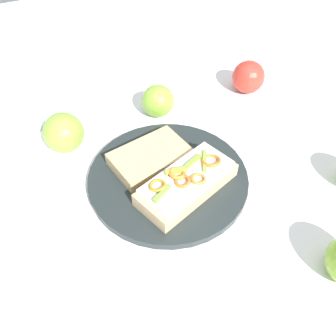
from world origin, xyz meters
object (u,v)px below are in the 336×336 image
(drinking_glass, at_px, (24,109))
(plate, at_px, (168,178))
(apple_3, at_px, (158,101))
(sandwich, at_px, (187,182))
(apple_0, at_px, (248,77))
(bread_slice_side, at_px, (151,157))
(apple_4, at_px, (64,133))

(drinking_glass, bearing_deg, plate, 36.36)
(apple_3, relative_size, drinking_glass, 0.79)
(sandwich, height_order, apple_0, apple_0)
(sandwich, distance_m, drinking_glass, 0.39)
(plate, height_order, apple_3, apple_3)
(bread_slice_side, height_order, apple_0, apple_0)
(bread_slice_side, distance_m, apple_3, 0.17)
(apple_3, height_order, apple_4, apple_4)
(plate, distance_m, bread_slice_side, 0.05)
(apple_3, bearing_deg, sandwich, -12.78)
(plate, relative_size, sandwich, 1.48)
(apple_0, height_order, drinking_glass, drinking_glass)
(bread_slice_side, distance_m, drinking_glass, 0.30)
(plate, distance_m, apple_0, 0.36)
(apple_4, bearing_deg, sandwich, 36.65)
(plate, height_order, bread_slice_side, bread_slice_side)
(bread_slice_side, bearing_deg, drinking_glass, -60.48)
(sandwich, distance_m, apple_4, 0.27)
(apple_0, relative_size, drinking_glass, 0.84)
(plate, relative_size, apple_4, 3.68)
(apple_4, bearing_deg, plate, 40.49)
(apple_0, height_order, apple_4, apple_4)
(sandwich, bearing_deg, plate, -90.02)
(sandwich, xyz_separation_m, apple_4, (-0.22, -0.16, 0.01))
(apple_3, distance_m, drinking_glass, 0.29)
(bread_slice_side, xyz_separation_m, apple_3, (-0.15, 0.08, 0.01))
(plate, distance_m, apple_4, 0.23)
(sandwich, relative_size, drinking_glass, 2.21)
(sandwich, relative_size, bread_slice_side, 1.40)
(bread_slice_side, relative_size, apple_3, 1.99)
(apple_0, relative_size, apple_4, 0.95)
(apple_3, bearing_deg, plate, -19.72)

